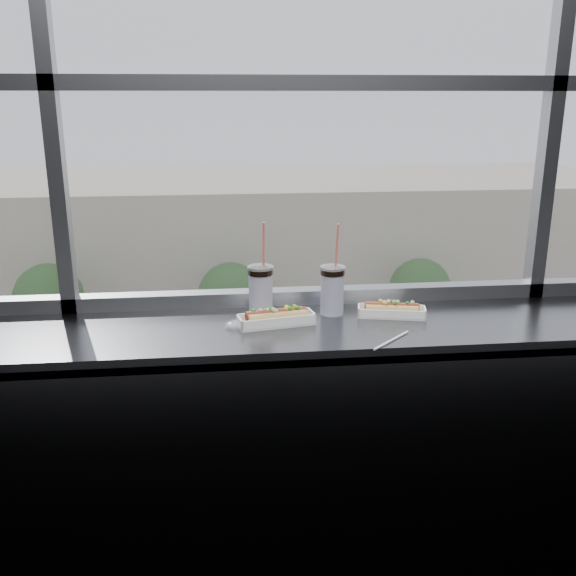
{
  "coord_description": "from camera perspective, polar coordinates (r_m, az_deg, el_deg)",
  "views": [
    {
      "loc": [
        -0.39,
        -1.1,
        1.95
      ],
      "look_at": [
        -0.13,
        1.23,
        1.25
      ],
      "focal_mm": 40.0,
      "sensor_mm": 36.0,
      "label": 1
    }
  ],
  "objects": [
    {
      "name": "street_asphalt",
      "position": [
        26.03,
        -4.8,
        -13.07
      ],
      "size": [
        80.0,
        10.0,
        0.06
      ],
      "primitive_type": "cube",
      "color": "black",
      "rests_on": "plaza_ground"
    },
    {
      "name": "window_glass",
      "position": [
        2.67,
        2.21,
        24.21
      ],
      "size": [
        6.0,
        0.0,
        6.0
      ],
      "primitive_type": "plane",
      "rotation": [
        1.57,
        0.0,
        0.0
      ],
      "color": "silver",
      "rests_on": "ground"
    },
    {
      "name": "car_far_a",
      "position": [
        30.1,
        -20.72,
        -7.54
      ],
      "size": [
        3.34,
        6.64,
        2.13
      ],
      "primitive_type": "imported",
      "rotation": [
        0.0,
        0.0,
        1.68
      ],
      "color": "black",
      "rests_on": "street_asphalt"
    },
    {
      "name": "hotdog_tray_left",
      "position": [
        2.48,
        -1.07,
        -2.64
      ],
      "size": [
        0.31,
        0.15,
        0.07
      ],
      "rotation": [
        0.0,
        0.0,
        0.19
      ],
      "color": "white",
      "rests_on": "counter"
    },
    {
      "name": "car_near_d",
      "position": [
        23.36,
        14.58,
        -14.12
      ],
      "size": [
        2.92,
        6.75,
        2.23
      ],
      "primitive_type": "imported",
      "rotation": [
        0.0,
        0.0,
        1.59
      ],
      "color": "silver",
      "rests_on": "street_asphalt"
    },
    {
      "name": "wrapper",
      "position": [
        2.47,
        -4.26,
        -3.22
      ],
      "size": [
        0.11,
        0.08,
        0.03
      ],
      "primitive_type": "ellipsoid",
      "color": "silver",
      "rests_on": "counter"
    },
    {
      "name": "tree_left",
      "position": [
        33.05,
        -20.5,
        -0.85
      ],
      "size": [
        3.36,
        3.36,
        5.25
      ],
      "color": "#47382B",
      "rests_on": "far_sidewalk"
    },
    {
      "name": "loose_straw",
      "position": [
        2.36,
        9.18,
        -4.61
      ],
      "size": [
        0.17,
        0.16,
        0.01
      ],
      "primitive_type": "cylinder",
      "rotation": [
        0.0,
        1.57,
        0.76
      ],
      "color": "white",
      "rests_on": "counter"
    },
    {
      "name": "counter",
      "position": [
        2.51,
        2.89,
        -3.84
      ],
      "size": [
        6.0,
        0.55,
        0.06
      ],
      "primitive_type": "cube",
      "color": "slate",
      "rests_on": "ground"
    },
    {
      "name": "soda_cup_right",
      "position": [
        2.59,
        3.96,
        0.02
      ],
      "size": [
        0.1,
        0.1,
        0.38
      ],
      "color": "white",
      "rests_on": "counter"
    },
    {
      "name": "pedestrian_d",
      "position": [
        34.15,
        11.63,
        -3.8
      ],
      "size": [
        0.75,
        1.0,
        2.24
      ],
      "primitive_type": "imported",
      "rotation": [
        0.0,
        0.0,
        4.71
      ],
      "color": "#66605B",
      "rests_on": "far_sidewalk"
    },
    {
      "name": "counter_fascia",
      "position": [
        2.53,
        3.67,
        -17.0
      ],
      "size": [
        6.0,
        0.04,
        1.04
      ],
      "primitive_type": "cube",
      "color": "slate",
      "rests_on": "ground"
    },
    {
      "name": "wall_back_lower",
      "position": [
        2.98,
        1.88,
        -11.38
      ],
      "size": [
        6.0,
        0.0,
        6.0
      ],
      "primitive_type": "plane",
      "rotation": [
        1.57,
        0.0,
        0.0
      ],
      "color": "black",
      "rests_on": "ground"
    },
    {
      "name": "car_far_c",
      "position": [
        31.52,
        16.69,
        -6.16
      ],
      "size": [
        2.97,
        6.18,
        2.0
      ],
      "primitive_type": "imported",
      "rotation": [
        0.0,
        0.0,
        1.65
      ],
      "color": "silver",
      "rests_on": "street_asphalt"
    },
    {
      "name": "plaza_ground",
      "position": [
        47.88,
        -5.67,
        0.98
      ],
      "size": [
        120.0,
        120.0,
        0.0
      ],
      "primitive_type": "plane",
      "color": "#ABAAA4",
      "rests_on": "ground"
    },
    {
      "name": "pedestrian_c",
      "position": [
        32.52,
        0.25,
        -4.63
      ],
      "size": [
        0.7,
        0.94,
        2.11
      ],
      "primitive_type": "imported",
      "rotation": [
        0.0,
        0.0,
        1.57
      ],
      "color": "#66605B",
      "rests_on": "far_sidewalk"
    },
    {
      "name": "tree_right",
      "position": [
        33.66,
        11.65,
        -0.12
      ],
      "size": [
        3.19,
        3.19,
        4.99
      ],
      "color": "#47382B",
      "rests_on": "far_sidewalk"
    },
    {
      "name": "far_building",
      "position": [
        41.57,
        -5.7,
        4.24
      ],
      "size": [
        50.0,
        14.0,
        8.0
      ],
      "primitive_type": "cube",
      "color": "#A59C88",
      "rests_on": "plaza_ground"
    },
    {
      "name": "soda_cup_left",
      "position": [
        2.57,
        -2.45,
        -0.01
      ],
      "size": [
        0.11,
        0.11,
        0.39
      ],
      "color": "white",
      "rests_on": "counter"
    },
    {
      "name": "tree_center",
      "position": [
        32.05,
        -5.12,
        -0.6
      ],
      "size": [
        3.24,
        3.24,
        5.06
      ],
      "color": "#47382B",
      "rests_on": "far_sidewalk"
    },
    {
      "name": "car_near_c",
      "position": [
        22.03,
        -5.96,
        -15.77
      ],
      "size": [
        3.39,
        6.73,
        2.16
      ],
      "primitive_type": "imported",
      "rotation": [
        0.0,
        0.0,
        1.46
      ],
      "color": "maroon",
      "rests_on": "street_asphalt"
    },
    {
      "name": "far_sidewalk",
      "position": [
        33.22,
        -5.23,
        -6.23
      ],
      "size": [
        80.0,
        6.0,
        0.04
      ],
      "primitive_type": "cube",
      "color": "#ABAAA4",
      "rests_on": "plaza_ground"
    },
    {
      "name": "hotdog_tray_right",
      "position": [
        2.61,
        9.19,
        -1.95
      ],
      "size": [
        0.28,
        0.14,
        0.07
      ],
      "rotation": [
        0.0,
        0.0,
        -0.22
      ],
      "color": "white",
      "rests_on": "counter"
    }
  ]
}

